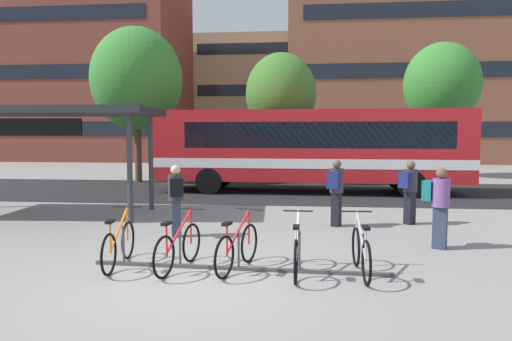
{
  "coord_description": "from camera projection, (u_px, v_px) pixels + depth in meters",
  "views": [
    {
      "loc": [
        1.73,
        -6.95,
        2.35
      ],
      "look_at": [
        0.49,
        5.33,
        1.32
      ],
      "focal_mm": 32.22,
      "sensor_mm": 36.0,
      "label": 1
    }
  ],
  "objects": [
    {
      "name": "parked_bicycle_silver_4",
      "position": [
        361.0,
        252.0,
        7.53
      ],
      "size": [
        0.52,
        1.72,
        0.99
      ],
      "rotation": [
        0.0,
        0.0,
        1.61
      ],
      "color": "black",
      "rests_on": "ground"
    },
    {
      "name": "street_tree_1",
      "position": [
        281.0,
        94.0,
        21.06
      ],
      "size": [
        3.23,
        3.23,
        5.98
      ],
      "color": "brown",
      "rests_on": "ground"
    },
    {
      "name": "transit_shelter",
      "position": [
        25.0,
        115.0,
        12.84
      ],
      "size": [
        7.43,
        3.25,
        3.04
      ],
      "rotation": [
        0.0,
        0.0,
        0.06
      ],
      "color": "#38383D",
      "rests_on": "ground"
    },
    {
      "name": "building_left_wing",
      "position": [
        70.0,
        59.0,
        40.66
      ],
      "size": [
        19.78,
        10.29,
        17.66
      ],
      "color": "brown",
      "rests_on": "ground"
    },
    {
      "name": "building_centre_block",
      "position": [
        284.0,
        98.0,
        51.44
      ],
      "size": [
        19.56,
        11.27,
        12.37
      ],
      "color": "tan",
      "rests_on": "ground"
    },
    {
      "name": "parked_bicycle_red_2",
      "position": [
        237.0,
        248.0,
        7.82
      ],
      "size": [
        0.66,
        1.67,
        0.99
      ],
      "rotation": [
        0.0,
        0.0,
        1.28
      ],
      "color": "black",
      "rests_on": "ground"
    },
    {
      "name": "bus_lane_asphalt",
      "position": [
        258.0,
        191.0,
        18.37
      ],
      "size": [
        80.0,
        7.2,
        0.01
      ],
      "primitive_type": "cube",
      "color": "#232326",
      "rests_on": "ground"
    },
    {
      "name": "commuter_navy_pack_3",
      "position": [
        336.0,
        188.0,
        11.42
      ],
      "size": [
        0.49,
        0.6,
        1.67
      ],
      "rotation": [
        0.0,
        0.0,
        1.17
      ],
      "color": "black",
      "rests_on": "ground"
    },
    {
      "name": "bike_rack",
      "position": [
        239.0,
        265.0,
        7.84
      ],
      "size": [
        5.17,
        0.31,
        0.7
      ],
      "rotation": [
        0.0,
        0.0,
        -0.04
      ],
      "color": "#47474C",
      "rests_on": "ground"
    },
    {
      "name": "parked_bicycle_white_3",
      "position": [
        297.0,
        252.0,
        7.59
      ],
      "size": [
        0.52,
        1.72,
        0.99
      ],
      "rotation": [
        0.0,
        0.0,
        1.55
      ],
      "color": "black",
      "rests_on": "ground"
    },
    {
      "name": "ground",
      "position": [
        191.0,
        281.0,
        7.26
      ],
      "size": [
        200.0,
        200.0,
        0.0
      ],
      "primitive_type": "plane",
      "color": "gray"
    },
    {
      "name": "commuter_teal_pack_2",
      "position": [
        439.0,
        202.0,
        9.24
      ],
      "size": [
        0.6,
        0.51,
        1.65
      ],
      "rotation": [
        0.0,
        0.0,
        5.83
      ],
      "color": "#2D3851",
      "rests_on": "ground"
    },
    {
      "name": "commuter_navy_pack_1",
      "position": [
        409.0,
        188.0,
        11.7
      ],
      "size": [
        0.58,
        0.59,
        1.63
      ],
      "rotation": [
        0.0,
        0.0,
        0.8
      ],
      "color": "black",
      "rests_on": "ground"
    },
    {
      "name": "commuter_black_pack_0",
      "position": [
        176.0,
        196.0,
        10.28
      ],
      "size": [
        0.47,
        0.59,
        1.62
      ],
      "rotation": [
        0.0,
        0.0,
        1.91
      ],
      "color": "#2D3851",
      "rests_on": "ground"
    },
    {
      "name": "parked_bicycle_red_1",
      "position": [
        178.0,
        248.0,
        7.85
      ],
      "size": [
        0.55,
        1.7,
        0.99
      ],
      "rotation": [
        0.0,
        0.0,
        1.37
      ],
      "color": "black",
      "rests_on": "ground"
    },
    {
      "name": "street_tree_2",
      "position": [
        442.0,
        84.0,
        23.86
      ],
      "size": [
        3.87,
        3.87,
        7.0
      ],
      "color": "brown",
      "rests_on": "ground"
    },
    {
      "name": "parked_bicycle_orange_0",
      "position": [
        119.0,
        245.0,
        8.02
      ],
      "size": [
        0.52,
        1.72,
        0.99
      ],
      "rotation": [
        0.0,
        0.0,
        1.64
      ],
      "color": "black",
      "rests_on": "ground"
    },
    {
      "name": "building_right_wing",
      "position": [
        401.0,
        32.0,
        38.2
      ],
      "size": [
        18.44,
        10.78,
        21.41
      ],
      "color": "brown",
      "rests_on": "ground"
    },
    {
      "name": "street_tree_0",
      "position": [
        137.0,
        79.0,
        21.41
      ],
      "size": [
        4.22,
        4.22,
        7.23
      ],
      "color": "brown",
      "rests_on": "ground"
    },
    {
      "name": "city_bus",
      "position": [
        306.0,
        147.0,
        18.03
      ],
      "size": [
        12.09,
        2.9,
        3.2
      ],
      "rotation": [
        0.0,
        0.0,
        3.11
      ],
      "color": "red",
      "rests_on": "ground"
    }
  ]
}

